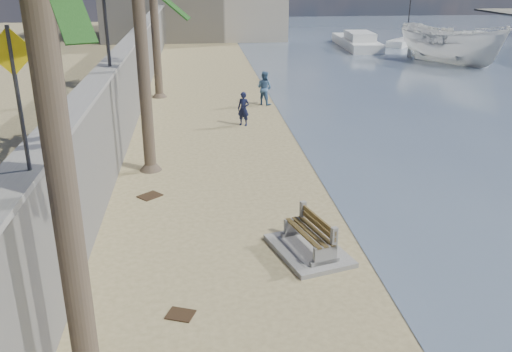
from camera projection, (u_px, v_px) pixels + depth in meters
seawall at (134, 77)px, 27.05m from camera, size 0.45×70.00×3.50m
wall_cap at (131, 40)px, 26.40m from camera, size 0.80×70.00×0.12m
bench_far at (309, 238)px, 13.76m from camera, size 2.12×2.62×0.95m
pedestrian_sign at (15, 80)px, 8.69m from camera, size 0.78×0.07×2.40m
person_a at (243, 106)px, 24.81m from camera, size 0.77×0.70×1.78m
person_b at (264, 86)px, 28.60m from camera, size 1.20×1.17×1.97m
boat_cruiser at (451, 42)px, 40.71m from camera, size 4.69×4.73×3.98m
yacht_near at (475, 45)px, 48.47m from camera, size 9.56×11.74×1.50m
yacht_far at (356, 43)px, 49.60m from camera, size 3.18×9.68×1.50m
sailboat_west at (407, 41)px, 51.29m from camera, size 5.25×5.55×8.87m
debris_c at (150, 196)px, 17.32m from camera, size 0.87×0.86×0.03m
debris_d at (181, 315)px, 11.39m from camera, size 0.68×0.61×0.03m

